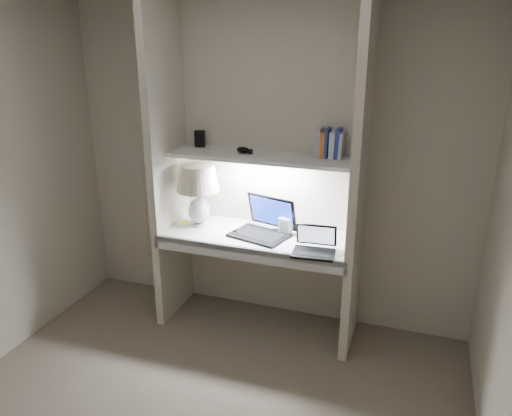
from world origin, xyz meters
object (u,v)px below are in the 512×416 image
at_px(table_lamp, 198,185).
at_px(speaker, 285,226).
at_px(book_row, 330,144).
at_px(laptop_main, 264,226).
at_px(laptop_netbook, 314,247).

bearing_deg(table_lamp, speaker, 4.18).
bearing_deg(book_row, speaker, -159.88).
bearing_deg(laptop_main, speaker, 34.39).
xyz_separation_m(table_lamp, book_row, (0.98, 0.16, 0.36)).
bearing_deg(laptop_netbook, book_row, 85.08).
height_order(table_lamp, laptop_netbook, table_lamp).
bearing_deg(laptop_netbook, laptop_main, 150.07).
distance_m(laptop_main, book_row, 0.79).
height_order(speaker, book_row, book_row).
relative_size(table_lamp, laptop_main, 0.99).
bearing_deg(laptop_netbook, speaker, 133.12).
height_order(table_lamp, laptop_main, table_lamp).
relative_size(laptop_netbook, speaker, 2.42).
bearing_deg(speaker, laptop_main, -143.27).
height_order(laptop_main, laptop_netbook, laptop_main).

